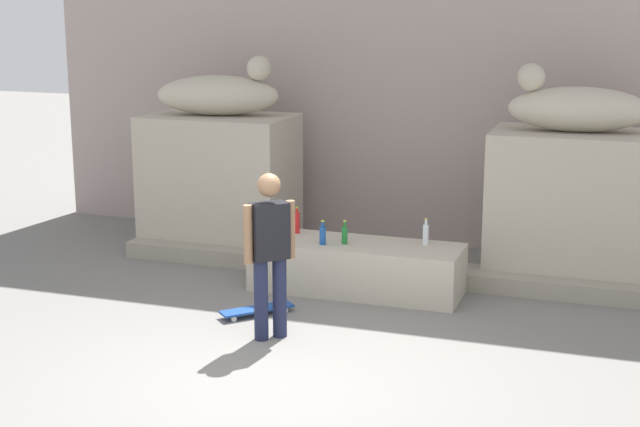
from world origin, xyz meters
TOP-DOWN VIEW (x-y plane):
  - ground_plane at (0.00, 0.00)m, footprint 40.00×40.00m
  - facade_wall at (0.00, 5.32)m, footprint 10.49×0.60m
  - pedestal_left at (-2.27, 3.92)m, footprint 1.91×1.18m
  - pedestal_right at (2.27, 3.92)m, footprint 1.91×1.18m
  - statue_reclining_left at (-2.23, 3.93)m, footprint 1.68×0.88m
  - statue_reclining_right at (2.23, 3.92)m, footprint 1.64×0.70m
  - ledge_block at (0.00, 2.69)m, footprint 2.40×0.82m
  - skater at (-0.37, 0.98)m, footprint 0.41×0.41m
  - skateboard at (-0.76, 1.56)m, footprint 0.69×0.72m
  - bottle_blue at (-0.35, 2.51)m, footprint 0.07×0.07m
  - bottle_clear at (0.75, 2.88)m, footprint 0.07×0.07m
  - bottle_green at (-0.12, 2.62)m, footprint 0.07×0.07m
  - bottle_red at (-0.80, 2.90)m, footprint 0.06×0.06m
  - stair_step at (0.00, 3.31)m, footprint 6.45×0.50m

SIDE VIEW (x-z plane):
  - ground_plane at x=0.00m, z-range 0.00..0.00m
  - skateboard at x=-0.76m, z-range 0.02..0.10m
  - stair_step at x=0.00m, z-range 0.00..0.21m
  - ledge_block at x=0.00m, z-range 0.00..0.57m
  - bottle_green at x=-0.12m, z-range 0.55..0.82m
  - bottle_blue at x=-0.35m, z-range 0.55..0.83m
  - bottle_clear at x=0.75m, z-range 0.55..0.85m
  - bottle_red at x=-0.80m, z-range 0.55..0.86m
  - pedestal_left at x=-2.27m, z-range 0.00..1.79m
  - pedestal_right at x=2.27m, z-range 0.00..1.79m
  - skater at x=-0.37m, z-range 0.09..1.76m
  - statue_reclining_left at x=-2.23m, z-range 1.68..2.46m
  - statue_reclining_right at x=2.23m, z-range 1.68..2.46m
  - facade_wall at x=0.00m, z-range 0.00..5.69m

